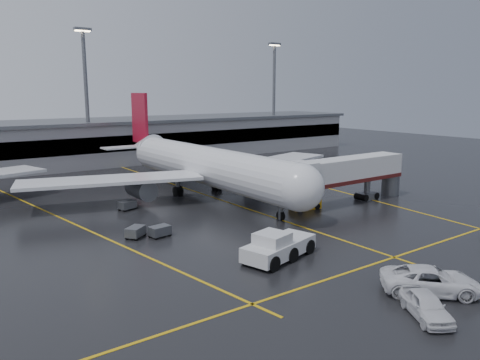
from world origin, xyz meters
TOP-DOWN VIEW (x-y plane):
  - ground at (0.00, 0.00)m, footprint 220.00×220.00m
  - apron_line_centre at (0.00, 0.00)m, footprint 0.25×90.00m
  - apron_line_stop at (0.00, -22.00)m, footprint 60.00×0.25m
  - apron_line_left at (-20.00, 10.00)m, footprint 9.99×69.35m
  - apron_line_right at (18.00, 10.00)m, footprint 7.57×69.64m
  - terminal at (0.00, 47.93)m, footprint 122.00×19.00m
  - light_mast_mid at (-5.00, 42.00)m, footprint 3.00×1.20m
  - light_mast_right at (40.00, 42.00)m, footprint 3.00×1.20m
  - main_airliner at (0.00, 9.70)m, footprint 48.80×45.60m
  - jet_bridge at (11.87, -6.00)m, footprint 19.90×3.40m
  - pushback_tractor at (-8.43, -16.34)m, footprint 7.82×4.76m
  - belt_loader at (5.71, -4.96)m, footprint 4.00×2.28m
  - service_van_a at (-4.16, -28.02)m, footprint 7.16×7.04m
  - service_van_d at (-7.73, -29.94)m, footprint 4.19×5.12m
  - baggage_cart_a at (-13.79, -4.75)m, footprint 2.16×1.57m
  - baggage_cart_b at (-15.85, -3.60)m, footprint 2.38×2.24m
  - baggage_cart_c at (-12.11, 7.40)m, footprint 2.30×1.84m

SIDE VIEW (x-z plane):
  - ground at x=0.00m, z-range 0.00..0.00m
  - apron_line_centre at x=0.00m, z-range 0.00..0.02m
  - apron_line_stop at x=0.00m, z-range 0.00..0.02m
  - apron_line_left at x=-20.00m, z-range 0.00..0.02m
  - apron_line_right at x=18.00m, z-range 0.00..0.02m
  - belt_loader at x=5.71m, z-range -0.61..1.80m
  - baggage_cart_a at x=-13.79m, z-range 0.07..1.19m
  - baggage_cart_b at x=-15.85m, z-range 0.07..1.19m
  - baggage_cart_c at x=-12.11m, z-range 0.07..1.19m
  - service_van_d at x=-7.73m, z-range 0.00..1.64m
  - service_van_a at x=-4.16m, z-range 0.00..1.91m
  - pushback_tractor at x=-8.43m, z-range -0.27..2.35m
  - jet_bridge at x=11.87m, z-range 0.91..6.96m
  - main_airliner at x=0.00m, z-range -2.84..11.26m
  - terminal at x=0.00m, z-range 0.02..8.62m
  - light_mast_mid at x=-5.00m, z-range 1.75..27.20m
  - light_mast_right at x=40.00m, z-range 1.75..27.20m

